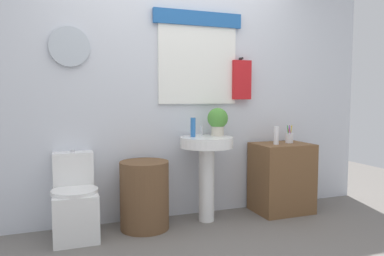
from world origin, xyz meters
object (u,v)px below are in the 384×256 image
pedestal_sink (207,159)px  toothbrush_cup (289,138)px  potted_plant (218,120)px  soap_bottle (193,127)px  wooden_cabinet (281,178)px  toilet (75,204)px  laundry_hamper (145,195)px  lotion_bottle (276,135)px

pedestal_sink → toothbrush_cup: size_ratio=4.40×
pedestal_sink → potted_plant: size_ratio=2.99×
toothbrush_cup → soap_bottle: bearing=178.4°
wooden_cabinet → toothbrush_cup: size_ratio=3.86×
toilet → toothbrush_cup: size_ratio=3.93×
potted_plant → toilet: bearing=-178.8°
laundry_hamper → lotion_bottle: bearing=-1.7°
laundry_hamper → lotion_bottle: size_ratio=3.32×
wooden_cabinet → lotion_bottle: lotion_bottle is taller
toilet → laundry_hamper: 0.60m
pedestal_sink → lotion_bottle: lotion_bottle is taller
soap_bottle → wooden_cabinet: bearing=-3.0°
lotion_bottle → soap_bottle: bearing=174.0°
wooden_cabinet → soap_bottle: soap_bottle is taller
wooden_cabinet → toothbrush_cup: toothbrush_cup is taller
laundry_hamper → toothbrush_cup: bearing=0.7°
laundry_hamper → pedestal_sink: (0.61, 0.00, 0.30)m
pedestal_sink → potted_plant: bearing=23.2°
laundry_hamper → toothbrush_cup: (1.55, 0.02, 0.46)m
toilet → potted_plant: (1.35, 0.03, 0.69)m
toothbrush_cup → toilet: bearing=179.7°
toilet → laundry_hamper: toilet is taller
laundry_hamper → pedestal_sink: pedestal_sink is taller
laundry_hamper → potted_plant: size_ratio=2.26×
toilet → wooden_cabinet: (2.05, -0.03, 0.08)m
pedestal_sink → toothbrush_cup: (0.94, 0.02, 0.16)m
toilet → toothbrush_cup: bearing=-0.3°
toothbrush_cup → pedestal_sink: bearing=-178.8°
pedestal_sink → wooden_cabinet: pedestal_sink is taller
toilet → potted_plant: size_ratio=2.67×
toilet → potted_plant: potted_plant is taller
lotion_bottle → pedestal_sink: bearing=176.9°
soap_bottle → lotion_bottle: 0.87m
toilet → lotion_bottle: (1.95, -0.07, 0.53)m
laundry_hamper → soap_bottle: 0.77m
lotion_bottle → toothbrush_cup: same height
soap_bottle → toothbrush_cup: size_ratio=0.98×
pedestal_sink → toilet: bearing=178.5°
wooden_cabinet → pedestal_sink: bearing=180.0°
pedestal_sink → lotion_bottle: 0.77m
potted_plant → lotion_bottle: (0.60, -0.10, -0.16)m
soap_bottle → potted_plant: bearing=2.2°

